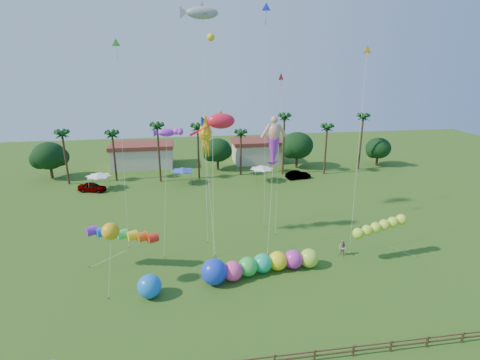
{
  "coord_description": "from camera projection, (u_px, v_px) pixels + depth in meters",
  "views": [
    {
      "loc": [
        -5.78,
        -26.89,
        21.02
      ],
      "look_at": [
        0.0,
        10.0,
        9.0
      ],
      "focal_mm": 28.0,
      "sensor_mm": 36.0,
      "label": 1
    }
  ],
  "objects": [
    {
      "name": "spectator_b",
      "position": [
        342.0,
        248.0,
        41.86
      ],
      "size": [
        1.07,
        1.13,
        1.85
      ],
      "primitive_type": "imported",
      "rotation": [
        0.0,
        0.0,
        -1.01
      ],
      "color": "#A78F8B",
      "rests_on": "ground"
    },
    {
      "name": "caterpillar_inflatable",
      "position": [
        257.0,
        265.0,
        38.06
      ],
      "size": [
        12.73,
        4.12,
        2.59
      ],
      "rotation": [
        0.0,
        0.0,
        0.17
      ],
      "color": "#FF4394",
      "rests_on": "ground"
    },
    {
      "name": "fence",
      "position": [
        275.0,
        359.0,
        26.75
      ],
      "size": [
        36.12,
        0.12,
        1.0
      ],
      "color": "brown",
      "rests_on": "ground"
    },
    {
      "name": "buildings_row",
      "position": [
        196.0,
        155.0,
        78.53
      ],
      "size": [
        35.0,
        7.0,
        4.0
      ],
      "color": "beige",
      "rests_on": "ground"
    },
    {
      "name": "lobster_kite",
      "position": [
        166.0,
        133.0,
        41.5
      ],
      "size": [
        3.55,
        5.38,
        13.96
      ],
      "color": "purple",
      "rests_on": "ground"
    },
    {
      "name": "tent_row",
      "position": [
        183.0,
        170.0,
        65.02
      ],
      "size": [
        31.0,
        4.0,
        0.6
      ],
      "color": "white",
      "rests_on": "ground"
    },
    {
      "name": "car_b",
      "position": [
        298.0,
        175.0,
        69.08
      ],
      "size": [
        4.75,
        2.29,
        1.5
      ],
      "primitive_type": "imported",
      "rotation": [
        0.0,
        0.0,
        1.73
      ],
      "color": "#4C4C54",
      "rests_on": "ground"
    },
    {
      "name": "delta_kite_red",
      "position": [
        281.0,
        81.0,
        44.34
      ],
      "size": [
        1.5,
        3.58,
        19.61
      ],
      "color": "red",
      "rests_on": "ground"
    },
    {
      "name": "squid_kite",
      "position": [
        205.0,
        134.0,
        42.54
      ],
      "size": [
        1.73,
        5.81,
        15.19
      ],
      "color": "#FFB014",
      "rests_on": "ground"
    },
    {
      "name": "merman_kite",
      "position": [
        274.0,
        145.0,
        42.38
      ],
      "size": [
        2.74,
        5.05,
        14.59
      ],
      "color": "tan",
      "rests_on": "ground"
    },
    {
      "name": "car_a",
      "position": [
        92.0,
        187.0,
        62.35
      ],
      "size": [
        4.88,
        2.99,
        1.55
      ],
      "primitive_type": "imported",
      "rotation": [
        0.0,
        0.0,
        1.3
      ],
      "color": "#4C4C54",
      "rests_on": "ground"
    },
    {
      "name": "orange_ball_kite",
      "position": [
        111.0,
        231.0,
        34.35
      ],
      "size": [
        2.15,
        2.84,
        6.82
      ],
      "color": "gold",
      "rests_on": "ground"
    },
    {
      "name": "delta_kite_yellow",
      "position": [
        367.0,
        56.0,
        39.73
      ],
      "size": [
        2.43,
        4.35,
        22.5
      ],
      "color": "#FFA21A",
      "rests_on": "ground"
    },
    {
      "name": "delta_kite_green",
      "position": [
        116.0,
        50.0,
        40.25
      ],
      "size": [
        1.07,
        3.71,
        23.21
      ],
      "color": "green",
      "rests_on": "ground"
    },
    {
      "name": "fish_kite",
      "position": [
        221.0,
        121.0,
        42.14
      ],
      "size": [
        4.92,
        6.51,
        15.43
      ],
      "color": "red",
      "rests_on": "ground"
    },
    {
      "name": "blue_ball",
      "position": [
        150.0,
        286.0,
        34.48
      ],
      "size": [
        2.24,
        2.24,
        2.24
      ],
      "primitive_type": "sphere",
      "color": "blue",
      "rests_on": "ground"
    },
    {
      "name": "tree_line",
      "position": [
        231.0,
        150.0,
        73.17
      ],
      "size": [
        69.46,
        8.91,
        11.0
      ],
      "color": "#3A2819",
      "rests_on": "ground"
    },
    {
      "name": "rainbow_tube",
      "position": [
        135.0,
        239.0,
        38.08
      ],
      "size": [
        8.73,
        3.06,
        4.11
      ],
      "color": "red",
      "rests_on": "ground"
    },
    {
      "name": "green_worm",
      "position": [
        358.0,
        233.0,
        39.92
      ],
      "size": [
        10.47,
        3.62,
        4.08
      ],
      "color": "#BDF135",
      "rests_on": "ground"
    },
    {
      "name": "shark_kite",
      "position": [
        202.0,
        13.0,
        43.46
      ],
      "size": [
        5.2,
        8.04,
        27.13
      ],
      "color": "#9398A0",
      "rests_on": "ground"
    },
    {
      "name": "delta_kite_blue",
      "position": [
        266.0,
        13.0,
        44.54
      ],
      "size": [
        1.24,
        3.74,
        27.51
      ],
      "color": "#1926E5",
      "rests_on": "ground"
    },
    {
      "name": "ground",
      "position": [
        258.0,
        313.0,
        32.58
      ],
      "size": [
        160.0,
        160.0,
        0.0
      ],
      "primitive_type": "plane",
      "color": "#285116",
      "rests_on": "ground"
    }
  ]
}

